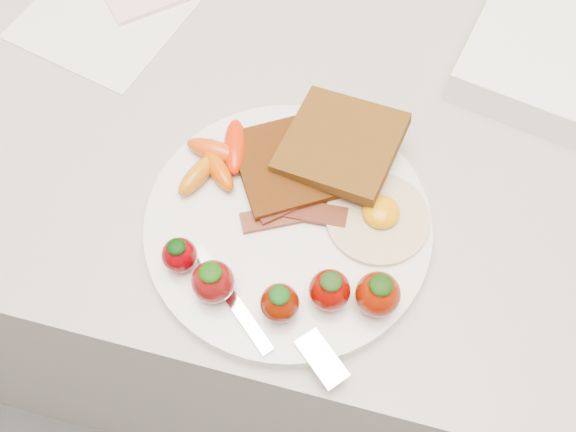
# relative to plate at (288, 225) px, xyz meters

# --- Properties ---
(counter) EXTENTS (2.00, 0.60, 0.90)m
(counter) POSITION_rel_plate_xyz_m (-0.01, 0.15, -0.46)
(counter) COLOR gray
(counter) RESTS_ON ground
(plate) EXTENTS (0.27, 0.27, 0.02)m
(plate) POSITION_rel_plate_xyz_m (0.00, 0.00, 0.00)
(plate) COLOR silver
(plate) RESTS_ON counter
(toast_lower) EXTENTS (0.14, 0.14, 0.01)m
(toast_lower) POSITION_rel_plate_xyz_m (-0.01, 0.06, 0.02)
(toast_lower) COLOR black
(toast_lower) RESTS_ON plate
(toast_upper) EXTENTS (0.12, 0.12, 0.02)m
(toast_upper) POSITION_rel_plate_xyz_m (0.03, 0.08, 0.03)
(toast_upper) COLOR #381D05
(toast_upper) RESTS_ON toast_lower
(fried_egg) EXTENTS (0.11, 0.11, 0.02)m
(fried_egg) POSITION_rel_plate_xyz_m (0.08, 0.02, 0.01)
(fried_egg) COLOR beige
(fried_egg) RESTS_ON plate
(bacon_strips) EXTENTS (0.10, 0.08, 0.01)m
(bacon_strips) POSITION_rel_plate_xyz_m (0.00, 0.01, 0.01)
(bacon_strips) COLOR #4A1810
(bacon_strips) RESTS_ON plate
(baby_carrots) EXTENTS (0.07, 0.10, 0.02)m
(baby_carrots) POSITION_rel_plate_xyz_m (-0.08, 0.04, 0.02)
(baby_carrots) COLOR #D43E0A
(baby_carrots) RESTS_ON plate
(strawberries) EXTENTS (0.21, 0.06, 0.05)m
(strawberries) POSITION_rel_plate_xyz_m (0.02, -0.07, 0.03)
(strawberries) COLOR #650004
(strawberries) RESTS_ON plate
(fork) EXTENTS (0.16, 0.10, 0.00)m
(fork) POSITION_rel_plate_xyz_m (0.01, -0.10, 0.01)
(fork) COLOR silver
(fork) RESTS_ON plate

